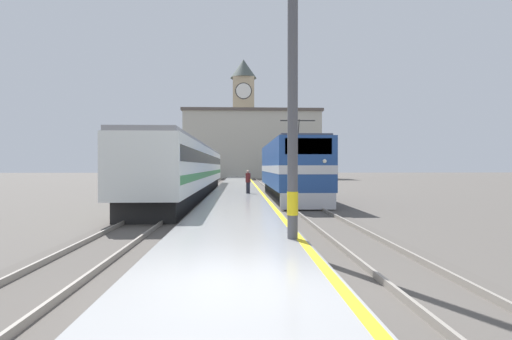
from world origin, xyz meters
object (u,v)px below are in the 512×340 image
(catenary_mast, at_px, (295,64))
(locomotive_train, at_px, (290,169))
(person_on_platform, at_px, (248,181))
(clock_tower, at_px, (243,114))
(passenger_train, at_px, (191,169))

(catenary_mast, bearing_deg, locomotive_train, 83.24)
(locomotive_train, bearing_deg, person_on_platform, 173.88)
(person_on_platform, distance_m, clock_tower, 56.47)
(locomotive_train, height_order, catenary_mast, catenary_mast)
(locomotive_train, distance_m, person_on_platform, 2.93)
(clock_tower, bearing_deg, passenger_train, -94.92)
(passenger_train, relative_size, catenary_mast, 3.51)
(catenary_mast, height_order, person_on_platform, catenary_mast)
(locomotive_train, height_order, passenger_train, locomotive_train)
(passenger_train, height_order, person_on_platform, passenger_train)
(locomotive_train, xyz_separation_m, person_on_platform, (-2.80, 0.30, -0.81))
(person_on_platform, xyz_separation_m, clock_tower, (0.25, 55.24, 11.76))
(locomotive_train, height_order, person_on_platform, locomotive_train)
(catenary_mast, height_order, clock_tower, clock_tower)
(catenary_mast, bearing_deg, passenger_train, 104.09)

